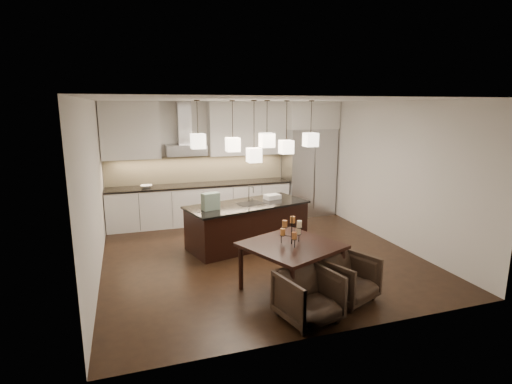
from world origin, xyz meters
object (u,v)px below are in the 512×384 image
object	(u,v)px
refrigerator	(308,172)
island_body	(247,225)
dining_table	(291,267)
armchair_right	(349,278)
armchair_left	(308,296)

from	to	relation	value
refrigerator	island_body	bearing A→B (deg)	-140.16
dining_table	armchair_right	size ratio (longest dim) A/B	1.74
refrigerator	dining_table	size ratio (longest dim) A/B	1.77
island_body	armchair_right	size ratio (longest dim) A/B	3.28
refrigerator	island_body	world-z (taller)	refrigerator
armchair_right	armchair_left	bearing A→B (deg)	179.69
armchair_left	armchair_right	xyz separation A→B (m)	(0.78, 0.33, -0.01)
dining_table	armchair_left	world-z (taller)	dining_table
armchair_left	armchair_right	size ratio (longest dim) A/B	1.02
refrigerator	dining_table	bearing A→B (deg)	-118.54
armchair_right	island_body	bearing A→B (deg)	81.61
island_body	refrigerator	bearing A→B (deg)	25.20
refrigerator	armchair_right	bearing A→B (deg)	-108.29
island_body	armchair_right	world-z (taller)	island_body
island_body	armchair_left	distance (m)	2.95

